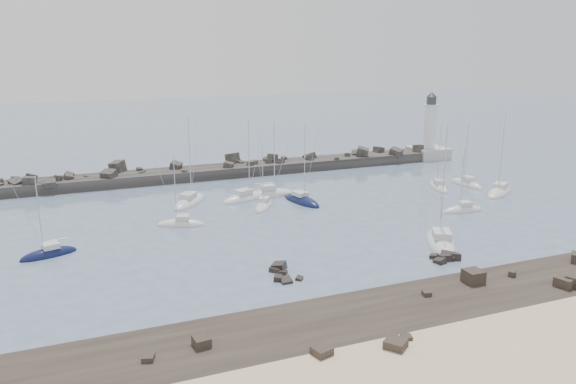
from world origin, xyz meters
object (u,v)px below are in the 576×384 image
at_px(sailboat_4, 246,199).
at_px(sailboat_7, 440,243).
at_px(sailboat_3, 190,202).
at_px(sailboat_11, 499,193).
at_px(sailboat_8, 302,201).
at_px(sailboat_12, 438,188).
at_px(sailboat_14, 271,195).
at_px(sailboat_6, 264,206).
at_px(sailboat_5, 181,225).
at_px(lighthouse, 429,144).
at_px(sailboat_9, 463,211).
at_px(sailboat_10, 466,184).
at_px(sailboat_2, 49,255).

height_order(sailboat_4, sailboat_7, sailboat_7).
bearing_deg(sailboat_3, sailboat_11, -14.95).
bearing_deg(sailboat_8, sailboat_12, -1.57).
relative_size(sailboat_3, sailboat_14, 1.11).
distance_m(sailboat_6, sailboat_7, 27.21).
bearing_deg(sailboat_5, sailboat_3, 71.70).
bearing_deg(sailboat_7, sailboat_11, 34.75).
bearing_deg(sailboat_5, sailboat_12, 5.08).
xyz_separation_m(sailboat_12, sailboat_14, (-27.80, 5.88, 0.02)).
bearing_deg(sailboat_8, sailboat_5, -166.74).
distance_m(lighthouse, sailboat_5, 63.94).
bearing_deg(sailboat_9, sailboat_12, 68.38).
distance_m(sailboat_4, sailboat_8, 8.79).
xyz_separation_m(sailboat_7, sailboat_14, (-11.25, 28.78, 0.01)).
height_order(sailboat_7, sailboat_12, sailboat_7).
xyz_separation_m(sailboat_5, sailboat_11, (51.31, -2.51, 0.00)).
xyz_separation_m(sailboat_4, sailboat_5, (-12.02, -9.23, -0.01)).
relative_size(sailboat_9, sailboat_10, 0.88).
distance_m(sailboat_4, sailboat_5, 15.16).
distance_m(sailboat_4, sailboat_12, 32.53).
bearing_deg(sailboat_3, lighthouse, 16.51).
height_order(sailboat_2, sailboat_7, sailboat_7).
xyz_separation_m(sailboat_5, sailboat_8, (19.48, 4.59, 0.00)).
distance_m(sailboat_11, sailboat_12, 9.64).
height_order(sailboat_6, sailboat_12, sailboat_12).
bearing_deg(sailboat_5, sailboat_2, -161.43).
relative_size(sailboat_5, sailboat_12, 0.88).
xyz_separation_m(sailboat_10, sailboat_12, (-5.81, -0.02, -0.00)).
height_order(sailboat_5, sailboat_12, sailboat_12).
bearing_deg(sailboat_8, sailboat_10, -1.24).
bearing_deg(lighthouse, sailboat_11, -103.21).
relative_size(sailboat_4, sailboat_10, 1.17).
height_order(sailboat_5, sailboat_10, sailboat_10).
distance_m(sailboat_8, sailboat_12, 24.64).
distance_m(sailboat_5, sailboat_11, 51.37).
bearing_deg(sailboat_7, sailboat_2, 162.83).
bearing_deg(sailboat_5, sailboat_10, 4.51).
distance_m(sailboat_6, sailboat_10, 36.75).
bearing_deg(sailboat_8, sailboat_14, 121.35).
xyz_separation_m(sailboat_2, sailboat_7, (43.78, -13.53, 0.02)).
height_order(sailboat_4, sailboat_8, sailboat_4).
bearing_deg(sailboat_6, sailboat_12, -0.37).
xyz_separation_m(sailboat_5, sailboat_10, (49.93, 3.94, 0.01)).
distance_m(sailboat_10, sailboat_12, 5.81).
xyz_separation_m(sailboat_4, sailboat_10, (37.90, -5.30, 0.01)).
xyz_separation_m(lighthouse, sailboat_8, (-38.63, -21.90, -2.96)).
relative_size(sailboat_3, sailboat_10, 1.22).
height_order(sailboat_5, sailboat_11, sailboat_11).
xyz_separation_m(lighthouse, sailboat_2, (-74.33, -31.94, -2.96)).
distance_m(sailboat_8, sailboat_9, 23.70).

